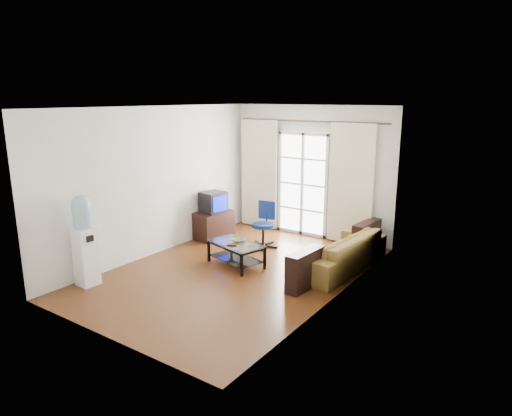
{
  "coord_description": "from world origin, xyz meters",
  "views": [
    {
      "loc": [
        4.35,
        -5.71,
        2.86
      ],
      "look_at": [
        0.18,
        0.35,
        1.06
      ],
      "focal_mm": 32.0,
      "sensor_mm": 36.0,
      "label": 1
    }
  ],
  "objects_px": {
    "sofa": "(339,251)",
    "tv_stand": "(213,225)",
    "task_chair": "(264,234)",
    "water_cooler": "(84,239)",
    "coffee_table": "(236,251)",
    "crt_tv": "(213,202)"
  },
  "relations": [
    {
      "from": "crt_tv",
      "to": "coffee_table",
      "type": "bearing_deg",
      "value": -26.06
    },
    {
      "from": "tv_stand",
      "to": "crt_tv",
      "type": "height_order",
      "value": "crt_tv"
    },
    {
      "from": "tv_stand",
      "to": "task_chair",
      "type": "relative_size",
      "value": 0.86
    },
    {
      "from": "coffee_table",
      "to": "water_cooler",
      "type": "distance_m",
      "value": 2.48
    },
    {
      "from": "crt_tv",
      "to": "water_cooler",
      "type": "bearing_deg",
      "value": -80.71
    },
    {
      "from": "coffee_table",
      "to": "crt_tv",
      "type": "bearing_deg",
      "value": 143.29
    },
    {
      "from": "sofa",
      "to": "task_chair",
      "type": "relative_size",
      "value": 2.4
    },
    {
      "from": "sofa",
      "to": "water_cooler",
      "type": "height_order",
      "value": "water_cooler"
    },
    {
      "from": "crt_tv",
      "to": "water_cooler",
      "type": "height_order",
      "value": "water_cooler"
    },
    {
      "from": "sofa",
      "to": "coffee_table",
      "type": "xyz_separation_m",
      "value": [
        -1.53,
        -0.88,
        -0.04
      ]
    },
    {
      "from": "coffee_table",
      "to": "crt_tv",
      "type": "distance_m",
      "value": 1.74
    },
    {
      "from": "sofa",
      "to": "tv_stand",
      "type": "relative_size",
      "value": 2.79
    },
    {
      "from": "coffee_table",
      "to": "water_cooler",
      "type": "height_order",
      "value": "water_cooler"
    },
    {
      "from": "crt_tv",
      "to": "tv_stand",
      "type": "bearing_deg",
      "value": 144.31
    },
    {
      "from": "crt_tv",
      "to": "task_chair",
      "type": "distance_m",
      "value": 1.28
    },
    {
      "from": "task_chair",
      "to": "water_cooler",
      "type": "xyz_separation_m",
      "value": [
        -1.24,
        -3.1,
        0.49
      ]
    },
    {
      "from": "tv_stand",
      "to": "sofa",
      "type": "bearing_deg",
      "value": 7.24
    },
    {
      "from": "task_chair",
      "to": "water_cooler",
      "type": "height_order",
      "value": "water_cooler"
    },
    {
      "from": "task_chair",
      "to": "water_cooler",
      "type": "bearing_deg",
      "value": -122.23
    },
    {
      "from": "tv_stand",
      "to": "task_chair",
      "type": "distance_m",
      "value": 1.18
    },
    {
      "from": "sofa",
      "to": "task_chair",
      "type": "height_order",
      "value": "task_chair"
    },
    {
      "from": "tv_stand",
      "to": "task_chair",
      "type": "xyz_separation_m",
      "value": [
        1.17,
        0.12,
        -0.02
      ]
    }
  ]
}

